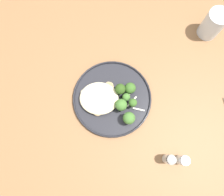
{
  "coord_description": "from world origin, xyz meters",
  "views": [
    {
      "loc": [
        -0.04,
        0.19,
        1.5
      ],
      "look_at": [
        -0.03,
        0.0,
        0.76
      ],
      "focal_mm": 33.43,
      "sensor_mm": 36.0,
      "label": 1
    }
  ],
  "objects_px": {
    "dinner_plate": "(112,99)",
    "water_glass": "(212,25)",
    "seared_scallop_rear_pale": "(107,98)",
    "pepper_shaker": "(169,159)",
    "broccoli_floret_left_leaning": "(129,118)",
    "broccoli_floret_tall_stalk": "(126,98)",
    "seared_scallop_on_noodles": "(109,87)",
    "broccoli_floret_split_head": "(120,89)",
    "seared_scallop_large_seared": "(105,92)",
    "seared_scallop_tiny_bay": "(100,102)",
    "broccoli_floret_front_edge": "(133,103)",
    "seared_scallop_right_edge": "(98,111)",
    "salt_shaker": "(182,160)",
    "broccoli_floret_small_sprig": "(130,88)",
    "broccoli_floret_center_pile": "(121,105)",
    "seared_scallop_tilted_round": "(84,93)"
  },
  "relations": [
    {
      "from": "broccoli_floret_tall_stalk",
      "to": "salt_shaker",
      "type": "xyz_separation_m",
      "value": [
        -0.2,
        0.2,
        -0.0
      ]
    },
    {
      "from": "water_glass",
      "to": "seared_scallop_tilted_round",
      "type": "bearing_deg",
      "value": 32.05
    },
    {
      "from": "seared_scallop_on_noodles",
      "to": "broccoli_floret_split_head",
      "type": "height_order",
      "value": "broccoli_floret_split_head"
    },
    {
      "from": "seared_scallop_tiny_bay",
      "to": "pepper_shaker",
      "type": "bearing_deg",
      "value": 143.44
    },
    {
      "from": "broccoli_floret_tall_stalk",
      "to": "broccoli_floret_split_head",
      "type": "bearing_deg",
      "value": -49.97
    },
    {
      "from": "dinner_plate",
      "to": "broccoli_floret_center_pile",
      "type": "relative_size",
      "value": 5.09
    },
    {
      "from": "broccoli_floret_tall_stalk",
      "to": "broccoli_floret_split_head",
      "type": "relative_size",
      "value": 0.73
    },
    {
      "from": "seared_scallop_on_noodles",
      "to": "seared_scallop_large_seared",
      "type": "xyz_separation_m",
      "value": [
        0.01,
        0.02,
        -0.0
      ]
    },
    {
      "from": "salt_shaker",
      "to": "pepper_shaker",
      "type": "relative_size",
      "value": 1.0
    },
    {
      "from": "seared_scallop_rear_pale",
      "to": "broccoli_floret_center_pile",
      "type": "xyz_separation_m",
      "value": [
        -0.05,
        0.03,
        0.02
      ]
    },
    {
      "from": "dinner_plate",
      "to": "broccoli_floret_split_head",
      "type": "relative_size",
      "value": 5.2
    },
    {
      "from": "seared_scallop_tiny_bay",
      "to": "water_glass",
      "type": "bearing_deg",
      "value": -141.66
    },
    {
      "from": "water_glass",
      "to": "salt_shaker",
      "type": "height_order",
      "value": "water_glass"
    },
    {
      "from": "seared_scallop_right_edge",
      "to": "broccoli_floret_center_pile",
      "type": "xyz_separation_m",
      "value": [
        -0.08,
        -0.02,
        0.02
      ]
    },
    {
      "from": "seared_scallop_on_noodles",
      "to": "broccoli_floret_center_pile",
      "type": "xyz_separation_m",
      "value": [
        -0.05,
        0.07,
        0.02
      ]
    },
    {
      "from": "dinner_plate",
      "to": "broccoli_floret_tall_stalk",
      "type": "relative_size",
      "value": 7.11
    },
    {
      "from": "seared_scallop_rear_pale",
      "to": "water_glass",
      "type": "distance_m",
      "value": 0.49
    },
    {
      "from": "seared_scallop_tilted_round",
      "to": "broccoli_floret_front_edge",
      "type": "relative_size",
      "value": 0.48
    },
    {
      "from": "seared_scallop_large_seared",
      "to": "broccoli_floret_front_edge",
      "type": "bearing_deg",
      "value": 157.55
    },
    {
      "from": "seared_scallop_rear_pale",
      "to": "seared_scallop_on_noodles",
      "type": "relative_size",
      "value": 0.88
    },
    {
      "from": "broccoli_floret_center_pile",
      "to": "water_glass",
      "type": "xyz_separation_m",
      "value": [
        -0.33,
        -0.33,
        0.01
      ]
    },
    {
      "from": "seared_scallop_tiny_bay",
      "to": "broccoli_floret_left_leaning",
      "type": "height_order",
      "value": "broccoli_floret_left_leaning"
    },
    {
      "from": "seared_scallop_tilted_round",
      "to": "broccoli_floret_split_head",
      "type": "distance_m",
      "value": 0.13
    },
    {
      "from": "broccoli_floret_center_pile",
      "to": "salt_shaker",
      "type": "relative_size",
      "value": 0.85
    },
    {
      "from": "seared_scallop_tiny_bay",
      "to": "broccoli_floret_center_pile",
      "type": "xyz_separation_m",
      "value": [
        -0.08,
        0.01,
        0.02
      ]
    },
    {
      "from": "broccoli_floret_small_sprig",
      "to": "seared_scallop_tilted_round",
      "type": "bearing_deg",
      "value": 8.19
    },
    {
      "from": "dinner_plate",
      "to": "water_glass",
      "type": "bearing_deg",
      "value": -140.2
    },
    {
      "from": "seared_scallop_right_edge",
      "to": "pepper_shaker",
      "type": "xyz_separation_m",
      "value": [
        -0.25,
        0.15,
        0.01
      ]
    },
    {
      "from": "broccoli_floret_split_head",
      "to": "broccoli_floret_front_edge",
      "type": "distance_m",
      "value": 0.07
    },
    {
      "from": "seared_scallop_large_seared",
      "to": "broccoli_floret_small_sprig",
      "type": "distance_m",
      "value": 0.09
    },
    {
      "from": "dinner_plate",
      "to": "pepper_shaker",
      "type": "xyz_separation_m",
      "value": [
        -0.2,
        0.2,
        0.02
      ]
    },
    {
      "from": "broccoli_floret_left_leaning",
      "to": "water_glass",
      "type": "height_order",
      "value": "water_glass"
    },
    {
      "from": "seared_scallop_tilted_round",
      "to": "broccoli_floret_center_pile",
      "type": "relative_size",
      "value": 0.45
    },
    {
      "from": "broccoli_floret_tall_stalk",
      "to": "water_glass",
      "type": "xyz_separation_m",
      "value": [
        -0.31,
        -0.3,
        0.02
      ]
    },
    {
      "from": "seared_scallop_on_noodles",
      "to": "broccoli_floret_split_head",
      "type": "bearing_deg",
      "value": 162.99
    },
    {
      "from": "seared_scallop_rear_pale",
      "to": "seared_scallop_large_seared",
      "type": "relative_size",
      "value": 1.09
    },
    {
      "from": "dinner_plate",
      "to": "seared_scallop_on_noodles",
      "type": "distance_m",
      "value": 0.05
    },
    {
      "from": "pepper_shaker",
      "to": "seared_scallop_tilted_round",
      "type": "bearing_deg",
      "value": -34.93
    },
    {
      "from": "seared_scallop_rear_pale",
      "to": "broccoli_floret_split_head",
      "type": "relative_size",
      "value": 0.56
    },
    {
      "from": "broccoli_floret_front_edge",
      "to": "seared_scallop_right_edge",
      "type": "bearing_deg",
      "value": 14.72
    },
    {
      "from": "dinner_plate",
      "to": "broccoli_floret_split_head",
      "type": "distance_m",
      "value": 0.05
    },
    {
      "from": "broccoli_floret_split_head",
      "to": "salt_shaker",
      "type": "distance_m",
      "value": 0.32
    },
    {
      "from": "broccoli_floret_small_sprig",
      "to": "broccoli_floret_center_pile",
      "type": "xyz_separation_m",
      "value": [
        0.03,
        0.06,
        0.0
      ]
    },
    {
      "from": "broccoli_floret_center_pile",
      "to": "water_glass",
      "type": "height_order",
      "value": "water_glass"
    },
    {
      "from": "seared_scallop_tiny_bay",
      "to": "broccoli_floret_left_leaning",
      "type": "bearing_deg",
      "value": 152.34
    },
    {
      "from": "broccoli_floret_tall_stalk",
      "to": "pepper_shaker",
      "type": "relative_size",
      "value": 0.61
    },
    {
      "from": "seared_scallop_on_noodles",
      "to": "pepper_shaker",
      "type": "relative_size",
      "value": 0.52
    },
    {
      "from": "seared_scallop_rear_pale",
      "to": "seared_scallop_on_noodles",
      "type": "height_order",
      "value": "same"
    },
    {
      "from": "seared_scallop_rear_pale",
      "to": "pepper_shaker",
      "type": "height_order",
      "value": "pepper_shaker"
    },
    {
      "from": "broccoli_floret_split_head",
      "to": "seared_scallop_rear_pale",
      "type": "bearing_deg",
      "value": 35.4
    }
  ]
}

